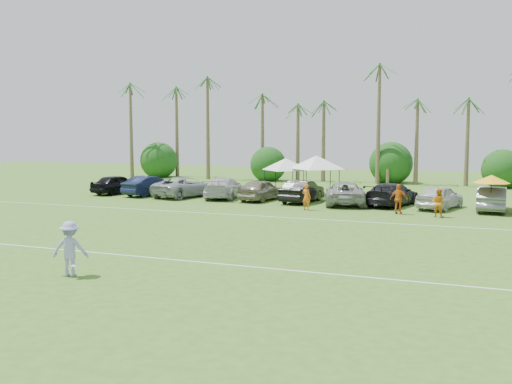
% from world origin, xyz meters
% --- Properties ---
extents(ground, '(120.00, 120.00, 0.00)m').
position_xyz_m(ground, '(0.00, 0.00, 0.00)').
color(ground, '#3F6B20').
rests_on(ground, ground).
extents(field_lines, '(80.00, 12.10, 0.01)m').
position_xyz_m(field_lines, '(0.00, 8.00, 0.01)').
color(field_lines, white).
rests_on(field_lines, ground).
extents(palm_tree_0, '(2.40, 2.40, 8.90)m').
position_xyz_m(palm_tree_0, '(-22.00, 38.00, 7.48)').
color(palm_tree_0, brown).
rests_on(palm_tree_0, ground).
extents(palm_tree_1, '(2.40, 2.40, 9.90)m').
position_xyz_m(palm_tree_1, '(-17.00, 38.00, 8.35)').
color(palm_tree_1, brown).
rests_on(palm_tree_1, ground).
extents(palm_tree_2, '(2.40, 2.40, 10.90)m').
position_xyz_m(palm_tree_2, '(-12.00, 38.00, 9.21)').
color(palm_tree_2, brown).
rests_on(palm_tree_2, ground).
extents(palm_tree_3, '(2.40, 2.40, 11.90)m').
position_xyz_m(palm_tree_3, '(-8.00, 38.00, 10.06)').
color(palm_tree_3, brown).
rests_on(palm_tree_3, ground).
extents(palm_tree_4, '(2.40, 2.40, 8.90)m').
position_xyz_m(palm_tree_4, '(-4.00, 38.00, 7.48)').
color(palm_tree_4, brown).
rests_on(palm_tree_4, ground).
extents(palm_tree_5, '(2.40, 2.40, 9.90)m').
position_xyz_m(palm_tree_5, '(0.00, 38.00, 8.35)').
color(palm_tree_5, brown).
rests_on(palm_tree_5, ground).
extents(palm_tree_6, '(2.40, 2.40, 10.90)m').
position_xyz_m(palm_tree_6, '(4.00, 38.00, 9.21)').
color(palm_tree_6, brown).
rests_on(palm_tree_6, ground).
extents(palm_tree_7, '(2.40, 2.40, 11.90)m').
position_xyz_m(palm_tree_7, '(8.00, 38.00, 10.06)').
color(palm_tree_7, brown).
rests_on(palm_tree_7, ground).
extents(palm_tree_8, '(2.40, 2.40, 8.90)m').
position_xyz_m(palm_tree_8, '(13.00, 38.00, 7.48)').
color(palm_tree_8, brown).
rests_on(palm_tree_8, ground).
extents(bush_tree_0, '(4.00, 4.00, 4.00)m').
position_xyz_m(bush_tree_0, '(-19.00, 39.00, 1.80)').
color(bush_tree_0, brown).
rests_on(bush_tree_0, ground).
extents(bush_tree_1, '(4.00, 4.00, 4.00)m').
position_xyz_m(bush_tree_1, '(-6.00, 39.00, 1.80)').
color(bush_tree_1, brown).
rests_on(bush_tree_1, ground).
extents(bush_tree_2, '(4.00, 4.00, 4.00)m').
position_xyz_m(bush_tree_2, '(6.00, 39.00, 1.80)').
color(bush_tree_2, brown).
rests_on(bush_tree_2, ground).
extents(bush_tree_3, '(4.00, 4.00, 4.00)m').
position_xyz_m(bush_tree_3, '(16.00, 39.00, 1.80)').
color(bush_tree_3, brown).
rests_on(bush_tree_3, ground).
extents(sideline_player_a, '(0.70, 0.57, 1.66)m').
position_xyz_m(sideline_player_a, '(3.95, 17.55, 0.83)').
color(sideline_player_a, orange).
rests_on(sideline_player_a, ground).
extents(sideline_player_b, '(0.98, 0.88, 1.66)m').
position_xyz_m(sideline_player_b, '(11.89, 17.39, 0.83)').
color(sideline_player_b, orange).
rests_on(sideline_player_b, ground).
extents(sideline_player_c, '(1.12, 0.59, 1.81)m').
position_xyz_m(sideline_player_c, '(9.60, 17.82, 0.91)').
color(sideline_player_c, '#CF6617').
rests_on(sideline_player_c, ground).
extents(canopy_tent_left, '(4.10, 4.10, 3.32)m').
position_xyz_m(canopy_tent_left, '(-0.38, 26.50, 2.85)').
color(canopy_tent_left, black).
rests_on(canopy_tent_left, ground).
extents(canopy_tent_right, '(4.49, 4.49, 3.64)m').
position_xyz_m(canopy_tent_right, '(2.28, 26.01, 3.12)').
color(canopy_tent_right, black).
rests_on(canopy_tent_right, ground).
extents(market_umbrella, '(2.12, 2.12, 2.36)m').
position_xyz_m(market_umbrella, '(14.72, 19.75, 2.12)').
color(market_umbrella, black).
rests_on(market_umbrella, ground).
extents(frisbee_player, '(1.37, 1.06, 1.87)m').
position_xyz_m(frisbee_player, '(1.17, -1.40, 0.93)').
color(frisbee_player, '#9B99D9').
rests_on(frisbee_player, ground).
extents(parked_car_0, '(2.74, 4.81, 1.54)m').
position_xyz_m(parked_car_0, '(-12.89, 21.47, 0.77)').
color(parked_car_0, black).
rests_on(parked_car_0, ground).
extents(parked_car_1, '(2.61, 4.93, 1.54)m').
position_xyz_m(parked_car_1, '(-9.81, 21.35, 0.77)').
color(parked_car_1, '#101833').
rests_on(parked_car_1, ground).
extents(parked_car_2, '(3.92, 6.03, 1.54)m').
position_xyz_m(parked_car_2, '(-6.73, 21.46, 0.77)').
color(parked_car_2, '#9EA3A9').
rests_on(parked_car_2, ground).
extents(parked_car_3, '(2.96, 5.59, 1.54)m').
position_xyz_m(parked_car_3, '(-3.65, 21.79, 0.77)').
color(parked_car_3, silver).
rests_on(parked_car_3, ground).
extents(parked_car_4, '(2.44, 4.74, 1.54)m').
position_xyz_m(parked_car_4, '(-0.57, 21.41, 0.77)').
color(parked_car_4, gray).
rests_on(parked_car_4, ground).
extents(parked_car_5, '(2.08, 4.82, 1.54)m').
position_xyz_m(parked_car_5, '(2.51, 21.42, 0.77)').
color(parked_car_5, black).
rests_on(parked_car_5, ground).
extents(parked_car_6, '(3.80, 6.00, 1.54)m').
position_xyz_m(parked_car_6, '(5.59, 21.24, 0.77)').
color(parked_car_6, '#969696').
rests_on(parked_car_6, ground).
extents(parked_car_7, '(3.38, 5.68, 1.54)m').
position_xyz_m(parked_car_7, '(8.67, 21.76, 0.77)').
color(parked_car_7, black).
rests_on(parked_car_7, ground).
extents(parked_car_8, '(3.07, 4.86, 1.54)m').
position_xyz_m(parked_car_8, '(11.75, 21.24, 0.77)').
color(parked_car_8, silver).
rests_on(parked_car_8, ground).
extents(parked_car_9, '(1.84, 4.75, 1.54)m').
position_xyz_m(parked_car_9, '(14.83, 21.29, 0.77)').
color(parked_car_9, slate).
rests_on(parked_car_9, ground).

